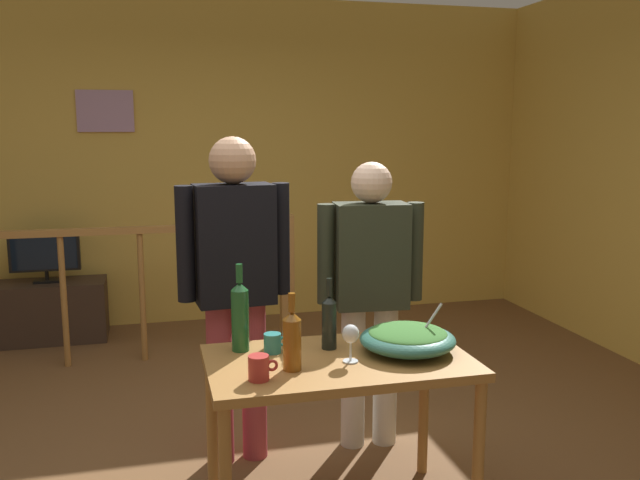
% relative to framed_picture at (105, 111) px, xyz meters
% --- Properties ---
extents(ground_plane, '(7.84, 7.84, 0.00)m').
position_rel_framed_picture_xyz_m(ground_plane, '(0.82, -2.84, -1.86)').
color(ground_plane, brown).
extents(back_wall, '(6.03, 0.10, 2.84)m').
position_rel_framed_picture_xyz_m(back_wall, '(0.82, 0.06, -0.44)').
color(back_wall, gold).
rests_on(back_wall, ground_plane).
extents(framed_picture, '(0.46, 0.03, 0.34)m').
position_rel_framed_picture_xyz_m(framed_picture, '(0.00, 0.00, 0.00)').
color(framed_picture, '#A882A6').
extents(stair_railing, '(3.37, 0.10, 1.06)m').
position_rel_framed_picture_xyz_m(stair_railing, '(0.19, -0.97, -1.19)').
color(stair_railing, '#9E6B33').
rests_on(stair_railing, ground_plane).
extents(tv_console, '(0.90, 0.40, 0.49)m').
position_rel_framed_picture_xyz_m(tv_console, '(-0.50, -0.29, -1.62)').
color(tv_console, '#38281E').
rests_on(tv_console, ground_plane).
extents(flat_screen_tv, '(0.54, 0.12, 0.43)m').
position_rel_framed_picture_xyz_m(flat_screen_tv, '(-0.50, -0.32, -1.12)').
color(flat_screen_tv, black).
rests_on(flat_screen_tv, tv_console).
extents(serving_table, '(1.13, 0.66, 0.75)m').
position_rel_framed_picture_xyz_m(serving_table, '(1.10, -3.32, -1.20)').
color(serving_table, '#9E6B33').
rests_on(serving_table, ground_plane).
extents(salad_bowl, '(0.42, 0.42, 0.22)m').
position_rel_framed_picture_xyz_m(salad_bowl, '(1.41, -3.31, -1.05)').
color(salad_bowl, '#337060').
rests_on(salad_bowl, serving_table).
extents(wine_glass, '(0.07, 0.07, 0.16)m').
position_rel_framed_picture_xyz_m(wine_glass, '(1.13, -3.38, -0.99)').
color(wine_glass, silver).
rests_on(wine_glass, serving_table).
extents(wine_bottle_dark, '(0.07, 0.07, 0.32)m').
position_rel_framed_picture_xyz_m(wine_bottle_dark, '(1.09, -3.19, -0.98)').
color(wine_bottle_dark, black).
rests_on(wine_bottle_dark, serving_table).
extents(wine_bottle_amber, '(0.08, 0.08, 0.32)m').
position_rel_framed_picture_xyz_m(wine_bottle_amber, '(0.87, -3.41, -0.98)').
color(wine_bottle_amber, brown).
rests_on(wine_bottle_amber, serving_table).
extents(wine_bottle_green, '(0.08, 0.08, 0.39)m').
position_rel_framed_picture_xyz_m(wine_bottle_green, '(0.70, -3.12, -0.95)').
color(wine_bottle_green, '#1E5628').
rests_on(wine_bottle_green, serving_table).
extents(mug_red, '(0.12, 0.08, 0.10)m').
position_rel_framed_picture_xyz_m(mug_red, '(0.72, -3.49, -1.06)').
color(mug_red, '#B7332D').
rests_on(mug_red, serving_table).
extents(mug_teal, '(0.11, 0.08, 0.09)m').
position_rel_framed_picture_xyz_m(mug_teal, '(0.83, -3.18, -1.07)').
color(mug_teal, teal).
rests_on(mug_teal, serving_table).
extents(person_standing_left, '(0.57, 0.25, 1.69)m').
position_rel_framed_picture_xyz_m(person_standing_left, '(0.74, -2.66, -0.86)').
color(person_standing_left, '#9E3842').
rests_on(person_standing_left, ground_plane).
extents(person_standing_right, '(0.57, 0.25, 1.55)m').
position_rel_framed_picture_xyz_m(person_standing_right, '(1.46, -2.66, -0.95)').
color(person_standing_right, beige).
rests_on(person_standing_right, ground_plane).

